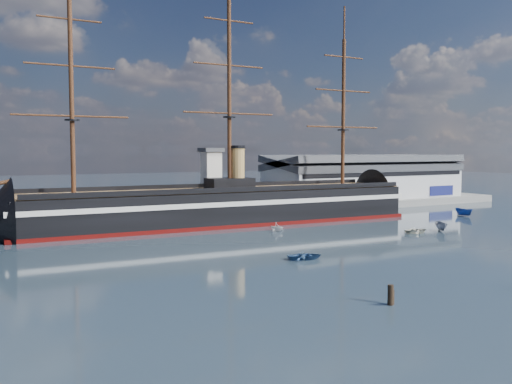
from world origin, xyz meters
TOP-DOWN VIEW (x-y plane):
  - ground at (0.00, 40.00)m, footprint 600.00×600.00m
  - quay at (10.00, 76.00)m, footprint 180.00×18.00m
  - warehouse at (58.00, 80.00)m, footprint 63.00×21.00m
  - quay_tower at (3.00, 73.00)m, footprint 5.00×5.00m
  - warship at (-2.41, 60.00)m, footprint 113.21×20.07m
  - motorboat_b at (-8.20, 17.04)m, footprint 2.23×3.49m
  - motorboat_c at (33.17, 27.77)m, footprint 6.13×5.02m
  - motorboat_d at (4.13, 44.60)m, footprint 5.80×3.70m
  - motorboat_e at (26.91, 28.44)m, footprint 1.48×3.24m
  - motorboat_f at (58.97, 43.69)m, footprint 6.42×2.82m
  - piling_near_left at (-14.89, -8.42)m, footprint 0.64×0.64m

SIDE VIEW (x-z plane):
  - ground at x=0.00m, z-range 0.00..0.00m
  - quay at x=10.00m, z-range -1.00..1.00m
  - motorboat_b at x=-8.20m, z-range -0.76..0.76m
  - motorboat_c at x=33.17m, z-range -1.18..1.18m
  - motorboat_d at x=4.13m, z-range -0.98..0.98m
  - motorboat_e at x=26.91m, z-range -0.74..0.74m
  - motorboat_f at x=58.97m, z-range -1.25..1.25m
  - piling_near_left at x=-14.89m, z-range -1.44..1.44m
  - warship at x=-2.41m, z-range -22.93..31.01m
  - warehouse at x=58.00m, z-range 2.18..13.78m
  - quay_tower at x=3.00m, z-range 2.25..17.25m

